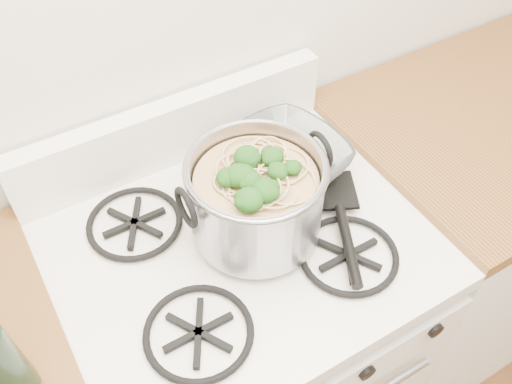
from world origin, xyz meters
name	(u,v)px	position (x,y,z in m)	size (l,w,h in m)	color
gas_range	(244,348)	(0.00, 1.26, 0.44)	(0.76, 0.66, 0.92)	white
counter_right	(482,214)	(0.88, 1.26, 0.46)	(1.00, 0.65, 0.92)	silver
stock_pot	(256,198)	(0.04, 1.27, 1.01)	(0.31, 0.28, 0.19)	#97979F
spatula	(335,188)	(0.24, 1.26, 0.94)	(0.29, 0.31, 0.02)	black
glass_bowl	(283,165)	(0.18, 1.38, 0.94)	(0.11, 0.11, 0.03)	white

